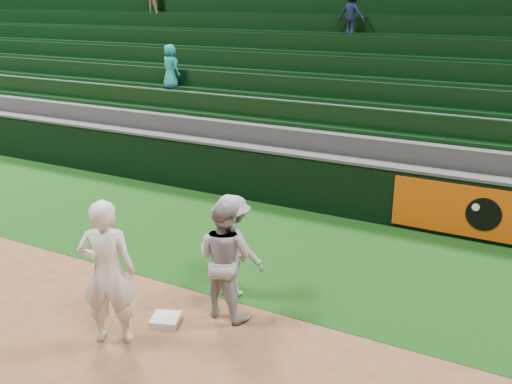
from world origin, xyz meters
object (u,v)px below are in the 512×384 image
Objects in this scene: first_base at (166,319)px; first_baseman at (107,272)px; baserunner at (225,259)px; base_coach at (232,246)px.

first_base is 1.24m from first_baseman.
base_coach is (-0.21, 0.55, -0.07)m from baserunner.
first_base is 1.22m from baserunner.
first_base is 0.19× the size of first_baseman.
base_coach is at bearing -63.42° from baserunner.
first_baseman is 1.64m from baserunner.
baserunner reaches higher than first_base.
first_base is at bearing -146.10° from first_baseman.
first_baseman is 2.02m from base_coach.
first_baseman is 1.24× the size of base_coach.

